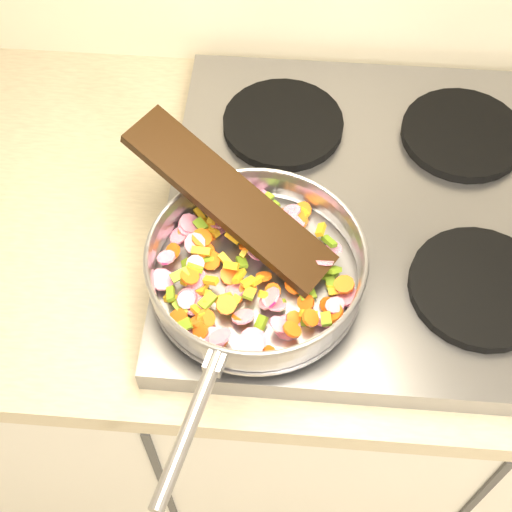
{
  "coord_description": "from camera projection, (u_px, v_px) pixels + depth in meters",
  "views": [
    {
      "loc": [
        -0.82,
        1.01,
        1.76
      ],
      "look_at": [
        -0.86,
        1.51,
        1.01
      ],
      "focal_mm": 50.0,
      "sensor_mm": 36.0,
      "label": 1
    }
  ],
  "objects": [
    {
      "name": "grate_fr",
      "position": [
        480.0,
        287.0,
        0.95
      ],
      "size": [
        0.19,
        0.19,
        0.02
      ],
      "primitive_type": "cylinder",
      "color": "black",
      "rests_on": "cooktop"
    },
    {
      "name": "grate_fl",
      "position": [
        271.0,
        273.0,
        0.97
      ],
      "size": [
        0.19,
        0.19,
        0.02
      ],
      "primitive_type": "cylinder",
      "color": "black",
      "rests_on": "cooktop"
    },
    {
      "name": "saute_pan",
      "position": [
        255.0,
        266.0,
        0.92
      ],
      "size": [
        0.33,
        0.49,
        0.06
      ],
      "rotation": [
        0.0,
        0.0,
        -0.24
      ],
      "color": "#9E9EA5",
      "rests_on": "grate_fl"
    },
    {
      "name": "wooden_spatula",
      "position": [
        230.0,
        199.0,
        0.93
      ],
      "size": [
        0.3,
        0.23,
        0.11
      ],
      "primitive_type": "cube",
      "rotation": [
        0.0,
        -0.31,
        2.57
      ],
      "color": "black",
      "rests_on": "saute_pan"
    },
    {
      "name": "vegetable_heap",
      "position": [
        249.0,
        270.0,
        0.94
      ],
      "size": [
        0.28,
        0.28,
        0.05
      ],
      "color": "gold",
      "rests_on": "saute_pan"
    },
    {
      "name": "grate_br",
      "position": [
        462.0,
        134.0,
        1.11
      ],
      "size": [
        0.19,
        0.19,
        0.02
      ],
      "primitive_type": "cylinder",
      "color": "black",
      "rests_on": "cooktop"
    },
    {
      "name": "grate_bl",
      "position": [
        283.0,
        124.0,
        1.12
      ],
      "size": [
        0.19,
        0.19,
        0.02
      ],
      "primitive_type": "cylinder",
      "color": "black",
      "rests_on": "cooktop"
    },
    {
      "name": "cooktop",
      "position": [
        371.0,
        211.0,
        1.06
      ],
      "size": [
        0.6,
        0.6,
        0.04
      ],
      "primitive_type": "cube",
      "color": "#939399",
      "rests_on": "counter_top"
    }
  ]
}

